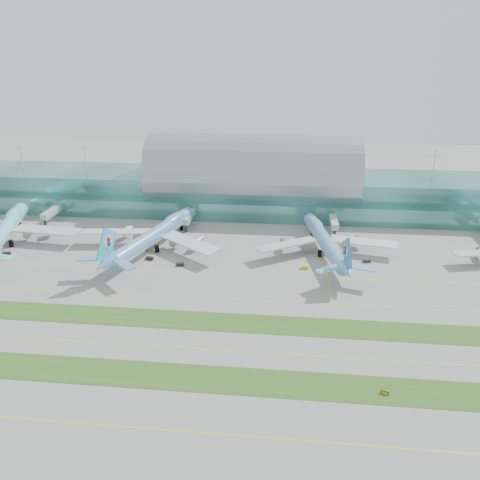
# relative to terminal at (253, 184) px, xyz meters

# --- Properties ---
(ground) EXTENTS (700.00, 700.00, 0.00)m
(ground) POSITION_rel_terminal_xyz_m (-0.01, -128.79, -14.23)
(ground) COLOR gray
(ground) RESTS_ON ground
(terminal) EXTENTS (340.00, 69.10, 36.00)m
(terminal) POSITION_rel_terminal_xyz_m (0.00, 0.00, 0.00)
(terminal) COLOR #3D7A75
(terminal) RESTS_ON ground
(grass_strip_near) EXTENTS (420.00, 12.00, 0.08)m
(grass_strip_near) POSITION_rel_terminal_xyz_m (-0.01, -156.79, -14.19)
(grass_strip_near) COLOR #2D591E
(grass_strip_near) RESTS_ON ground
(grass_strip_far) EXTENTS (420.00, 12.00, 0.08)m
(grass_strip_far) POSITION_rel_terminal_xyz_m (-0.01, -126.79, -14.19)
(grass_strip_far) COLOR #2D591E
(grass_strip_far) RESTS_ON ground
(taxiline_a) EXTENTS (420.00, 0.35, 0.01)m
(taxiline_a) POSITION_rel_terminal_xyz_m (-0.01, -176.79, -14.22)
(taxiline_a) COLOR yellow
(taxiline_a) RESTS_ON ground
(taxiline_b) EXTENTS (420.00, 0.35, 0.01)m
(taxiline_b) POSITION_rel_terminal_xyz_m (-0.01, -142.79, -14.22)
(taxiline_b) COLOR yellow
(taxiline_b) RESTS_ON ground
(taxiline_c) EXTENTS (420.00, 0.35, 0.01)m
(taxiline_c) POSITION_rel_terminal_xyz_m (-0.01, -110.79, -14.22)
(taxiline_c) COLOR yellow
(taxiline_c) RESTS_ON ground
(taxiline_d) EXTENTS (420.00, 0.35, 0.01)m
(taxiline_d) POSITION_rel_terminal_xyz_m (-0.01, -88.79, -14.22)
(taxiline_d) COLOR yellow
(taxiline_d) RESTS_ON ground
(airliner_a) EXTENTS (70.16, 81.29, 22.87)m
(airliner_a) POSITION_rel_terminal_xyz_m (-113.68, -67.22, -7.17)
(airliner_a) COLOR #68D6E4
(airliner_a) RESTS_ON ground
(airliner_b) EXTENTS (69.21, 80.06, 22.43)m
(airliner_b) POSITION_rel_terminal_xyz_m (-40.62, -64.82, -7.31)
(airliner_b) COLOR #5F95D1
(airliner_b) RESTS_ON ground
(airliner_c) EXTENTS (64.35, 73.91, 20.45)m
(airliner_c) POSITION_rel_terminal_xyz_m (37.54, -62.89, -7.92)
(airliner_c) COLOR #64A7DC
(airliner_c) RESTS_ON ground
(gse_b) EXTENTS (3.54, 2.28, 1.34)m
(gse_b) POSITION_rel_terminal_xyz_m (-105.94, -80.26, -13.56)
(gse_b) COLOR black
(gse_b) RESTS_ON ground
(gse_c) EXTENTS (3.72, 2.31, 1.38)m
(gse_c) POSITION_rel_terminal_xyz_m (-39.79, -78.89, -13.54)
(gse_c) COLOR black
(gse_c) RESTS_ON ground
(gse_d) EXTENTS (3.14, 1.64, 1.33)m
(gse_d) POSITION_rel_terminal_xyz_m (-25.01, -83.74, -13.56)
(gse_d) COLOR black
(gse_d) RESTS_ON ground
(gse_e) EXTENTS (3.13, 1.58, 1.41)m
(gse_e) POSITION_rel_terminal_xyz_m (28.50, -81.11, -13.52)
(gse_e) COLOR yellow
(gse_e) RESTS_ON ground
(gse_f) EXTENTS (3.51, 2.47, 1.24)m
(gse_f) POSITION_rel_terminal_xyz_m (55.64, -71.71, -13.61)
(gse_f) COLOR black
(gse_f) RESTS_ON ground
(taxiway_sign_east) EXTENTS (2.23, 0.99, 0.97)m
(taxiway_sign_east) POSITION_rel_terminal_xyz_m (47.85, -158.18, -13.75)
(taxiway_sign_east) COLOR black
(taxiway_sign_east) RESTS_ON ground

